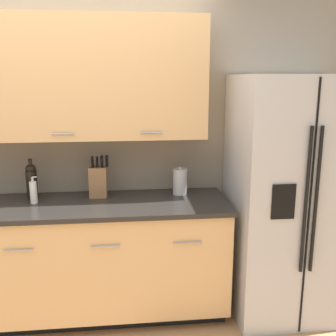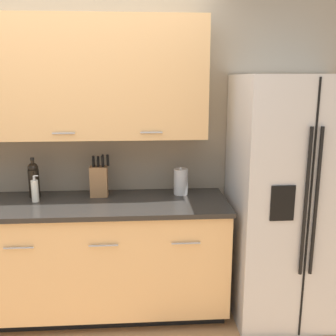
{
  "view_description": "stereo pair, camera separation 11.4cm",
  "coord_description": "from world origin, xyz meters",
  "px_view_note": "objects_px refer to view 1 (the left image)",
  "views": [
    {
      "loc": [
        0.52,
        -2.16,
        1.81
      ],
      "look_at": [
        0.82,
        0.66,
        1.16
      ],
      "focal_mm": 42.0,
      "sensor_mm": 36.0,
      "label": 1
    },
    {
      "loc": [
        0.63,
        -2.17,
        1.81
      ],
      "look_at": [
        0.82,
        0.66,
        1.16
      ],
      "focal_mm": 42.0,
      "sensor_mm": 36.0,
      "label": 2
    }
  ],
  "objects_px": {
    "steel_canister": "(180,181)",
    "soap_dispenser": "(33,192)",
    "wine_bottle": "(32,180)",
    "refrigerator": "(287,198)",
    "knife_block": "(98,181)"
  },
  "relations": [
    {
      "from": "knife_block",
      "to": "steel_canister",
      "type": "height_order",
      "value": "knife_block"
    },
    {
      "from": "refrigerator",
      "to": "steel_canister",
      "type": "relative_size",
      "value": 8.31
    },
    {
      "from": "knife_block",
      "to": "soap_dispenser",
      "type": "bearing_deg",
      "value": -166.69
    },
    {
      "from": "soap_dispenser",
      "to": "steel_canister",
      "type": "distance_m",
      "value": 1.11
    },
    {
      "from": "wine_bottle",
      "to": "steel_canister",
      "type": "distance_m",
      "value": 1.14
    },
    {
      "from": "refrigerator",
      "to": "steel_canister",
      "type": "bearing_deg",
      "value": 165.28
    },
    {
      "from": "knife_block",
      "to": "wine_bottle",
      "type": "distance_m",
      "value": 0.5
    },
    {
      "from": "knife_block",
      "to": "refrigerator",
      "type": "bearing_deg",
      "value": -7.94
    },
    {
      "from": "steel_canister",
      "to": "soap_dispenser",
      "type": "bearing_deg",
      "value": -173.84
    },
    {
      "from": "knife_block",
      "to": "soap_dispenser",
      "type": "height_order",
      "value": "knife_block"
    },
    {
      "from": "soap_dispenser",
      "to": "wine_bottle",
      "type": "bearing_deg",
      "value": 106.62
    },
    {
      "from": "knife_block",
      "to": "steel_canister",
      "type": "distance_m",
      "value": 0.64
    },
    {
      "from": "refrigerator",
      "to": "knife_block",
      "type": "distance_m",
      "value": 1.46
    },
    {
      "from": "refrigerator",
      "to": "soap_dispenser",
      "type": "bearing_deg",
      "value": 177.25
    },
    {
      "from": "refrigerator",
      "to": "knife_block",
      "type": "xyz_separation_m",
      "value": [
        -1.44,
        0.2,
        0.12
      ]
    }
  ]
}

